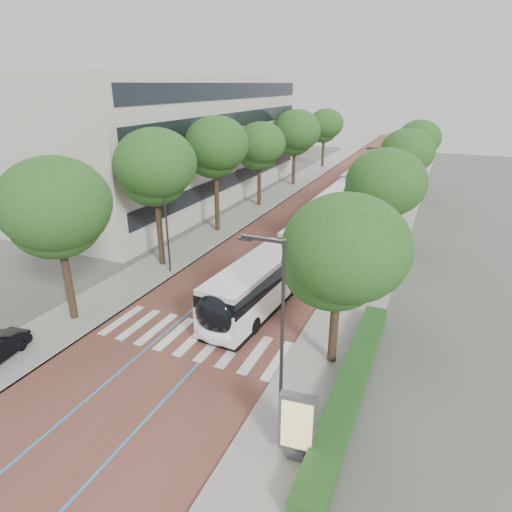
{
  "coord_description": "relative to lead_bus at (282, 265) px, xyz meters",
  "views": [
    {
      "loc": [
        11.48,
        -16.13,
        13.13
      ],
      "look_at": [
        0.81,
        8.17,
        2.4
      ],
      "focal_mm": 30.0,
      "sensor_mm": 36.0,
      "label": 1
    }
  ],
  "objects": [
    {
      "name": "bus_queued_2",
      "position": [
        -0.63,
        41.69,
        -0.0
      ],
      "size": [
        3.0,
        12.49,
        3.2
      ],
      "rotation": [
        0.0,
        0.0,
        -0.04
      ],
      "color": "white",
      "rests_on": "ground"
    },
    {
      "name": "ground",
      "position": [
        -2.35,
        -9.07,
        -1.63
      ],
      "size": [
        160.0,
        160.0,
        0.0
      ],
      "primitive_type": "plane",
      "color": "#51544C",
      "rests_on": "ground"
    },
    {
      "name": "hedge",
      "position": [
        6.75,
        -9.07,
        -1.11
      ],
      "size": [
        1.2,
        14.0,
        0.8
      ],
      "primitive_type": "cube",
      "color": "#1D4618",
      "rests_on": "sidewalk_right"
    },
    {
      "name": "zebra_crossing",
      "position": [
        -2.15,
        -8.07,
        -1.6
      ],
      "size": [
        10.55,
        3.6,
        0.01
      ],
      "color": "silver",
      "rests_on": "ground"
    },
    {
      "name": "trees_right",
      "position": [
        5.35,
        11.47,
        4.46
      ],
      "size": [
        5.8,
        47.59,
        8.68
      ],
      "color": "black",
      "rests_on": "ground"
    },
    {
      "name": "kerb_right",
      "position": [
        3.25,
        30.93,
        -1.57
      ],
      "size": [
        0.2,
        140.0,
        0.14
      ],
      "primitive_type": "cube",
      "color": "gray",
      "rests_on": "ground"
    },
    {
      "name": "lead_bus",
      "position": [
        0.0,
        0.0,
        0.0
      ],
      "size": [
        3.84,
        18.53,
        3.2
      ],
      "rotation": [
        0.0,
        0.0,
        -0.07
      ],
      "color": "black",
      "rests_on": "ground"
    },
    {
      "name": "bus_queued_1",
      "position": [
        -0.39,
        29.31,
        -0.0
      ],
      "size": [
        3.1,
        12.5,
        3.2
      ],
      "rotation": [
        0.0,
        0.0,
        -0.05
      ],
      "color": "white",
      "rests_on": "ground"
    },
    {
      "name": "ad_panel",
      "position": [
        5.66,
        -13.53,
        -0.03
      ],
      "size": [
        1.38,
        0.59,
        2.81
      ],
      "rotation": [
        0.0,
        0.0,
        0.11
      ],
      "color": "#59595B",
      "rests_on": "sidewalk_right"
    },
    {
      "name": "sidewalk_right",
      "position": [
        5.15,
        30.93,
        -1.57
      ],
      "size": [
        4.0,
        140.0,
        0.12
      ],
      "primitive_type": "cube",
      "color": "gray",
      "rests_on": "ground"
    },
    {
      "name": "trees_left",
      "position": [
        -9.85,
        15.97,
        5.22
      ],
      "size": [
        6.4,
        60.77,
        10.02
      ],
      "color": "black",
      "rests_on": "ground"
    },
    {
      "name": "kerb_left",
      "position": [
        -7.95,
        30.93,
        -1.57
      ],
      "size": [
        0.2,
        140.0,
        0.14
      ],
      "primitive_type": "cube",
      "color": "gray",
      "rests_on": "ground"
    },
    {
      "name": "streetlight_far",
      "position": [
        4.27,
        12.93,
        3.19
      ],
      "size": [
        1.82,
        0.2,
        8.0
      ],
      "color": "#2F2F31",
      "rests_on": "sidewalk_right"
    },
    {
      "name": "lane_line_left",
      "position": [
        -3.95,
        30.93,
        -1.6
      ],
      "size": [
        0.12,
        126.0,
        0.01
      ],
      "primitive_type": "cube",
      "color": "#2881C8",
      "rests_on": "road"
    },
    {
      "name": "bus_queued_0",
      "position": [
        -0.3,
        16.63,
        -0.0
      ],
      "size": [
        2.73,
        12.44,
        3.2
      ],
      "rotation": [
        0.0,
        0.0,
        -0.02
      ],
      "color": "white",
      "rests_on": "ground"
    },
    {
      "name": "sidewalk_left",
      "position": [
        -9.85,
        30.93,
        -1.57
      ],
      "size": [
        4.0,
        140.0,
        0.12
      ],
      "primitive_type": "cube",
      "color": "gray",
      "rests_on": "ground"
    },
    {
      "name": "office_building",
      "position": [
        -21.82,
        18.93,
        5.37
      ],
      "size": [
        18.11,
        40.0,
        14.0
      ],
      "color": "#B3B0A6",
      "rests_on": "ground"
    },
    {
      "name": "streetlight_near",
      "position": [
        4.27,
        -12.07,
        3.19
      ],
      "size": [
        1.82,
        0.2,
        8.0
      ],
      "color": "#2F2F31",
      "rests_on": "sidewalk_right"
    },
    {
      "name": "lamp_post_left",
      "position": [
        -8.45,
        -1.07,
        2.49
      ],
      "size": [
        0.14,
        0.14,
        8.0
      ],
      "primitive_type": "cylinder",
      "color": "#2F2F31",
      "rests_on": "sidewalk_left"
    },
    {
      "name": "road",
      "position": [
        -2.35,
        30.93,
        -1.62
      ],
      "size": [
        11.0,
        140.0,
        0.02
      ],
      "primitive_type": "cube",
      "color": "brown",
      "rests_on": "ground"
    },
    {
      "name": "lane_line_right",
      "position": [
        -0.75,
        30.93,
        -1.6
      ],
      "size": [
        0.12,
        126.0,
        0.01
      ],
      "primitive_type": "cube",
      "color": "#2881C8",
      "rests_on": "road"
    }
  ]
}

